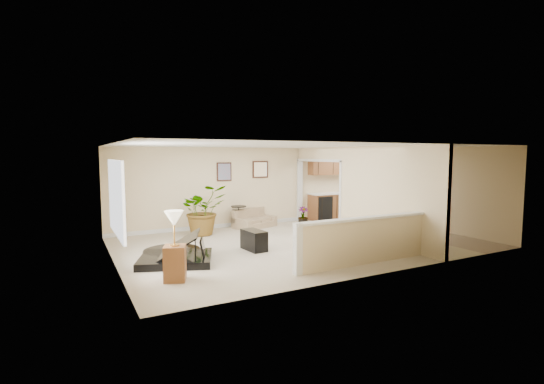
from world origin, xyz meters
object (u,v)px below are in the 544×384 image
accent_table (239,214)px  palm_plant (203,210)px  small_plant (303,217)px  loveseat (254,218)px  piano (172,234)px  lamp_stand (175,251)px  piano_bench (254,240)px

accent_table → palm_plant: size_ratio=0.48×
palm_plant → small_plant: bearing=-0.3°
loveseat → palm_plant: palm_plant is taller
piano → small_plant: piano is taller
piano → lamp_stand: (-0.27, -1.32, -0.04)m
piano → lamp_stand: size_ratio=1.62×
piano → lamp_stand: piano is taller
piano_bench → small_plant: 3.67m
loveseat → accent_table: loveseat is taller
small_plant → piano: bearing=-153.5°
accent_table → lamp_stand: 5.19m
loveseat → lamp_stand: size_ratio=1.21×
accent_table → palm_plant: bearing=-160.3°
piano_bench → loveseat: bearing=64.7°
accent_table → lamp_stand: bearing=-125.8°
accent_table → small_plant: size_ratio=1.16×
piano_bench → loveseat: loveseat is taller
piano_bench → lamp_stand: lamp_stand is taller
lamp_stand → accent_table: bearing=54.2°
accent_table → palm_plant: 1.39m
piano → loveseat: bearing=61.6°
accent_table → small_plant: 2.12m
small_plant → lamp_stand: 6.32m
piano → palm_plant: palm_plant is taller
loveseat → palm_plant: bearing=173.3°
lamp_stand → piano_bench: bearing=32.3°
accent_table → piano_bench: bearing=-105.8°
piano_bench → loveseat: size_ratio=0.46×
loveseat → accent_table: size_ratio=2.23×
piano → small_plant: size_ratio=3.46×
piano → accent_table: bearing=66.9°
accent_table → lamp_stand: lamp_stand is taller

